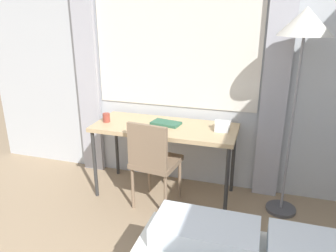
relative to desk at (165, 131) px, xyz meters
name	(u,v)px	position (x,y,z in m)	size (l,w,h in m)	color
wall_back_with_window	(188,58)	(0.13, 0.37, 0.67)	(4.84, 0.13, 2.70)	silver
desk	(165,131)	(0.00, 0.00, 0.00)	(1.39, 0.58, 0.75)	tan
desk_chair	(153,159)	(-0.03, -0.27, -0.18)	(0.45, 0.45, 0.88)	#8C7259
standing_lamp	(304,35)	(1.15, 0.03, 0.93)	(0.43, 0.43, 1.83)	#4C4C51
telephone	(222,126)	(0.55, 0.05, 0.10)	(0.14, 0.16, 0.09)	white
book	(166,123)	(0.00, 0.04, 0.07)	(0.30, 0.20, 0.02)	#33664C
mug	(106,118)	(-0.59, -0.06, 0.10)	(0.07, 0.07, 0.09)	#993F33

